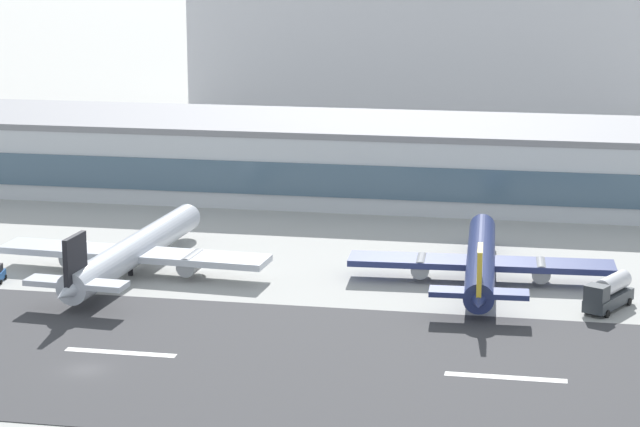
{
  "coord_description": "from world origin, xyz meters",
  "views": [
    {
      "loc": [
        44.81,
        -111.49,
        43.34
      ],
      "look_at": [
        15.64,
        44.15,
        6.8
      ],
      "focal_mm": 69.76,
      "sensor_mm": 36.0,
      "label": 1
    }
  ],
  "objects": [
    {
      "name": "distant_hotel_block",
      "position": [
        14.52,
        181.35,
        20.23
      ],
      "size": [
        104.05,
        37.16,
        40.47
      ],
      "primitive_type": "cube",
      "color": "#BCBCC1",
      "rests_on": "ground_plane"
    },
    {
      "name": "ground_plane",
      "position": [
        0.0,
        0.0,
        0.0
      ],
      "size": [
        1400.0,
        1400.0,
        0.0
      ],
      "primitive_type": "plane",
      "color": "#A8A8A3"
    },
    {
      "name": "runway_strip",
      "position": [
        0.0,
        5.49,
        0.04
      ],
      "size": [
        800.0,
        39.08,
        0.08
      ],
      "primitive_type": "cube",
      "color": "#38383A",
      "rests_on": "ground_plane"
    },
    {
      "name": "runway_centreline_dash_5",
      "position": [
        41.51,
        5.49,
        0.09
      ],
      "size": [
        12.0,
        1.2,
        0.01
      ],
      "primitive_type": "cube",
      "color": "white",
      "rests_on": "runway_strip"
    },
    {
      "name": "airliner_gold_tail_gate_1",
      "position": [
        37.0,
        38.71,
        2.68
      ],
      "size": [
        33.26,
        40.25,
        8.4
      ],
      "rotation": [
        0.0,
        0.0,
        1.62
      ],
      "color": "navy",
      "rests_on": "ground_plane"
    },
    {
      "name": "terminal_building",
      "position": [
        16.03,
        87.61,
        6.24
      ],
      "size": [
        167.89,
        28.37,
        12.47
      ],
      "color": "silver",
      "rests_on": "ground_plane"
    },
    {
      "name": "service_fuel_truck_0",
      "position": [
        52.28,
        30.46,
        2.03
      ],
      "size": [
        6.19,
        8.75,
        3.95
      ],
      "rotation": [
        0.0,
        0.0,
        4.24
      ],
      "color": "#2D3338",
      "rests_on": "ground_plane"
    },
    {
      "name": "runway_centreline_dash_4",
      "position": [
        1.7,
        5.49,
        0.09
      ],
      "size": [
        12.0,
        1.2,
        0.01
      ],
      "primitive_type": "cube",
      "color": "white",
      "rests_on": "runway_strip"
    },
    {
      "name": "airliner_black_tail_gate_0",
      "position": [
        -7.09,
        34.39,
        2.86
      ],
      "size": [
        35.91,
        43.07,
        8.99
      ],
      "rotation": [
        0.0,
        0.0,
        1.5
      ],
      "color": "silver",
      "rests_on": "ground_plane"
    }
  ]
}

